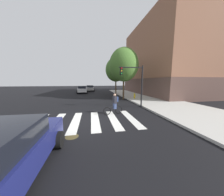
{
  "coord_description": "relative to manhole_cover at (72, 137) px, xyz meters",
  "views": [
    {
      "loc": [
        0.32,
        -7.67,
        2.68
      ],
      "look_at": [
        2.07,
        1.9,
        1.24
      ],
      "focal_mm": 18.26,
      "sensor_mm": 36.0,
      "label": 1
    }
  ],
  "objects": [
    {
      "name": "cyclist",
      "position": [
        2.81,
        3.42,
        0.84
      ],
      "size": [
        1.66,
        0.52,
        1.69
      ],
      "color": "black",
      "rests_on": "ground"
    },
    {
      "name": "sidewalk",
      "position": [
        9.42,
        2.19,
        0.07
      ],
      "size": [
        6.5,
        50.0,
        0.15
      ],
      "primitive_type": "cube",
      "color": "#B2AFA8",
      "rests_on": "ground"
    },
    {
      "name": "traffic_light_near",
      "position": [
        5.19,
        5.29,
        2.86
      ],
      "size": [
        2.47,
        0.28,
        4.2
      ],
      "color": "black",
      "rests_on": "ground"
    },
    {
      "name": "crosswalk_stripes",
      "position": [
        0.55,
        2.19,
        0.0
      ],
      "size": [
        7.0,
        4.11,
        0.01
      ],
      "color": "silver",
      "rests_on": "ground"
    },
    {
      "name": "sedan_far",
      "position": [
        0.6,
        26.14,
        0.82
      ],
      "size": [
        2.46,
        4.75,
        1.59
      ],
      "color": "#B7B7BC",
      "rests_on": "ground"
    },
    {
      "name": "ground_plane",
      "position": [
        0.67,
        2.19,
        -0.0
      ],
      "size": [
        120.0,
        120.0,
        0.0
      ],
      "primitive_type": "plane",
      "color": "black"
    },
    {
      "name": "street_tree_near",
      "position": [
        5.69,
        10.77,
        5.0
      ],
      "size": [
        4.17,
        4.17,
        7.41
      ],
      "color": "#4C3823",
      "rests_on": "ground"
    },
    {
      "name": "sedan_mid",
      "position": [
        -1.1,
        21.24,
        0.85
      ],
      "size": [
        2.6,
        4.93,
        1.65
      ],
      "color": "silver",
      "rests_on": "ground"
    },
    {
      "name": "manhole_cover",
      "position": [
        0.0,
        0.0,
        0.0
      ],
      "size": [
        0.64,
        0.64,
        0.01
      ],
      "primitive_type": "cylinder",
      "color": "#473D1E",
      "rests_on": "ground"
    },
    {
      "name": "street_tree_mid",
      "position": [
        5.93,
        17.23,
        4.93
      ],
      "size": [
        4.11,
        4.11,
        7.31
      ],
      "color": "#4C3823",
      "rests_on": "ground"
    },
    {
      "name": "corner_building",
      "position": [
        18.39,
        16.53,
        6.95
      ],
      "size": [
        15.74,
        19.13,
        14.02
      ],
      "color": "brown",
      "rests_on": "ground"
    },
    {
      "name": "fire_hydrant",
      "position": [
        7.27,
        10.35,
        0.53
      ],
      "size": [
        0.33,
        0.22,
        0.78
      ],
      "color": "gold",
      "rests_on": "sidewalk"
    },
    {
      "name": "sedan_near",
      "position": [
        -1.33,
        -2.36,
        0.82
      ],
      "size": [
        2.22,
        4.63,
        1.59
      ],
      "color": "navy",
      "rests_on": "ground"
    }
  ]
}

